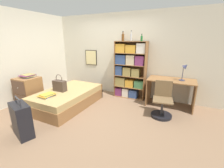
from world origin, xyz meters
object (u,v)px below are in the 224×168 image
object	(u,v)px
suitcase	(22,120)
bookcase	(129,70)
book_stack_on_bed	(47,95)
desk_chair	(162,106)
bottle_brown	(131,37)
bed	(68,98)
bottle_clear	(142,38)
bottle_green	(123,37)
dresser	(29,92)
magazine_pile_on_dresser	(28,76)
desk_lamp	(185,69)
desk	(171,88)
handbag	(60,85)

from	to	relation	value
suitcase	bookcase	distance (m)	3.10
book_stack_on_bed	desk_chair	xyz separation A→B (m)	(2.58, 1.11, -0.22)
bookcase	bottle_brown	size ratio (longest dim) A/B	6.01
suitcase	desk_chair	xyz separation A→B (m)	(2.31, 1.97, -0.06)
bed	bottle_clear	distance (m)	2.66
bottle_green	bottle_brown	world-z (taller)	bottle_brown
dresser	desk_chair	distance (m)	3.60
bottle_brown	suitcase	bearing A→B (deg)	-112.63
suitcase	magazine_pile_on_dresser	size ratio (longest dim) A/B	2.15
dresser	bottle_green	xyz separation A→B (m)	(2.06, 1.86, 1.46)
dresser	desk_chair	size ratio (longest dim) A/B	0.94
bottle_brown	bed	bearing A→B (deg)	-134.56
suitcase	dresser	world-z (taller)	dresser
bottle_clear	book_stack_on_bed	bearing A→B (deg)	-132.66
dresser	bookcase	distance (m)	2.98
magazine_pile_on_dresser	desk_lamp	world-z (taller)	desk_lamp
book_stack_on_bed	magazine_pile_on_dresser	world-z (taller)	magazine_pile_on_dresser
book_stack_on_bed	desk	bearing A→B (deg)	33.76
bottle_green	desk	size ratio (longest dim) A/B	0.23
suitcase	magazine_pile_on_dresser	bearing A→B (deg)	137.29
bookcase	desk_lamp	world-z (taller)	bookcase
book_stack_on_bed	bed	bearing A→B (deg)	79.23
desk	desk_lamp	world-z (taller)	desk_lamp
magazine_pile_on_dresser	bookcase	xyz separation A→B (m)	(2.32, 1.75, 0.04)
book_stack_on_bed	desk_lamp	xyz separation A→B (m)	(2.97, 1.80, 0.59)
handbag	suitcase	xyz separation A→B (m)	(0.30, -1.34, -0.28)
book_stack_on_bed	suitcase	distance (m)	0.92
bottle_green	bottle_brown	distance (m)	0.28
bottle_brown	desk	distance (m)	1.83
handbag	magazine_pile_on_dresser	bearing A→B (deg)	-162.90
bed	dresser	world-z (taller)	dresser
bottle_green	desk_lamp	size ratio (longest dim) A/B	0.62
handbag	desk_chair	bearing A→B (deg)	13.63
dresser	bottle_brown	xyz separation A→B (m)	(2.34, 1.81, 1.47)
dresser	magazine_pile_on_dresser	xyz separation A→B (m)	(-0.00, 0.06, 0.44)
bookcase	bottle_brown	world-z (taller)	bottle_brown
desk	dresser	bearing A→B (deg)	-155.25
bed	desk_chair	world-z (taller)	desk_chair
bed	desk	xyz separation A→B (m)	(2.57, 1.20, 0.31)
bottle_brown	bottle_green	bearing A→B (deg)	169.38
suitcase	desk_chair	bearing A→B (deg)	40.49
magazine_pile_on_dresser	book_stack_on_bed	bearing A→B (deg)	-13.16
dresser	desk_lamp	distance (m)	4.25
bottle_brown	dresser	bearing A→B (deg)	-142.27
bed	dresser	distance (m)	1.11
dresser	bottle_brown	distance (m)	3.30
dresser	book_stack_on_bed	bearing A→B (deg)	-9.55
magazine_pile_on_dresser	desk_chair	world-z (taller)	magazine_pile_on_dresser
desk_chair	bed	bearing A→B (deg)	-168.40
book_stack_on_bed	dresser	xyz separation A→B (m)	(-0.89, 0.15, -0.09)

